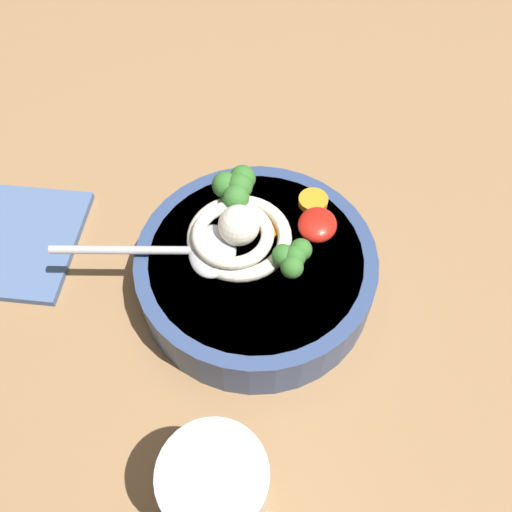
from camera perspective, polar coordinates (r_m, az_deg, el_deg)
The scene contains 11 objects.
table_slab at distance 58.38cm, azimuth -2.44°, elevation -1.70°, with size 134.33×134.33×3.25cm, color #936D47.
soup_bowl at distance 53.14cm, azimuth -0.00°, elevation -1.59°, with size 22.78×22.78×5.42cm.
noodle_pile at distance 50.78cm, azimuth -1.94°, elevation 2.33°, with size 10.87×10.66×4.37cm.
soup_spoon at distance 50.61cm, azimuth -6.10°, elevation 0.56°, with size 7.38×17.52×1.60cm.
chili_sauce_dollop at distance 52.25cm, azimuth 6.39°, elevation 3.25°, with size 4.11×3.70×1.85cm, color red.
broccoli_floret_right at distance 48.56cm, azimuth 3.83°, elevation -0.15°, with size 4.02×3.46×3.18cm.
broccoli_floret_far at distance 52.85cm, azimuth -2.09°, elevation 7.15°, with size 5.03×4.33×3.97cm.
carrot_slice_center at distance 52.64cm, azimuth 1.47°, elevation 3.01°, with size 2.52×2.52×0.47cm, color orange.
carrot_slice_extra_b at distance 54.73cm, azimuth 5.96°, elevation 5.69°, with size 2.92×2.92×0.78cm, color orange.
drinking_glass at distance 43.21cm, azimuth -4.11°, elevation -23.18°, with size 7.52×7.52×10.47cm, color silver.
folded_napkin at distance 63.12cm, azimuth -22.97°, elevation 1.43°, with size 14.20×11.22×0.80cm, color #4C6693.
Camera 1 is at (29.76, 10.15, 50.81)cm, focal length 38.51 mm.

